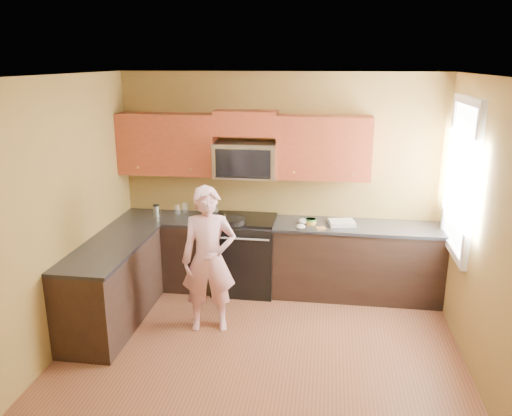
% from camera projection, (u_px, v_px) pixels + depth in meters
% --- Properties ---
extents(floor, '(4.00, 4.00, 0.00)m').
position_uv_depth(floor, '(257.00, 366.00, 4.87)').
color(floor, brown).
rests_on(floor, ground).
extents(ceiling, '(4.00, 4.00, 0.00)m').
position_uv_depth(ceiling, '(257.00, 77.00, 4.10)').
color(ceiling, white).
rests_on(ceiling, ground).
extents(wall_back, '(4.00, 0.00, 4.00)m').
position_uv_depth(wall_back, '(280.00, 182.00, 6.38)').
color(wall_back, olive).
rests_on(wall_back, ground).
extents(wall_front, '(4.00, 0.00, 4.00)m').
position_uv_depth(wall_front, '(202.00, 361.00, 2.59)').
color(wall_front, olive).
rests_on(wall_front, ground).
extents(wall_left, '(0.00, 4.00, 4.00)m').
position_uv_depth(wall_left, '(47.00, 224.00, 4.76)').
color(wall_left, olive).
rests_on(wall_left, ground).
extents(wall_right, '(0.00, 4.00, 4.00)m').
position_uv_depth(wall_right, '(495.00, 245.00, 4.21)').
color(wall_right, olive).
rests_on(wall_right, ground).
extents(cabinet_back_run, '(4.00, 0.60, 0.88)m').
position_uv_depth(cabinet_back_run, '(276.00, 258.00, 6.36)').
color(cabinet_back_run, black).
rests_on(cabinet_back_run, floor).
extents(cabinet_left_run, '(0.60, 1.60, 0.88)m').
position_uv_depth(cabinet_left_run, '(112.00, 287.00, 5.54)').
color(cabinet_left_run, black).
rests_on(cabinet_left_run, floor).
extents(countertop_back, '(4.00, 0.62, 0.04)m').
position_uv_depth(countertop_back, '(277.00, 223.00, 6.22)').
color(countertop_back, black).
rests_on(countertop_back, cabinet_back_run).
extents(countertop_left, '(0.62, 1.60, 0.04)m').
position_uv_depth(countertop_left, '(109.00, 247.00, 5.41)').
color(countertop_left, black).
rests_on(countertop_left, cabinet_left_run).
extents(stove, '(0.76, 0.65, 0.95)m').
position_uv_depth(stove, '(245.00, 254.00, 6.38)').
color(stove, black).
rests_on(stove, floor).
extents(microwave, '(0.76, 0.40, 0.42)m').
position_uv_depth(microwave, '(246.00, 177.00, 6.22)').
color(microwave, silver).
rests_on(microwave, wall_back).
extents(upper_cab_left, '(1.22, 0.33, 0.75)m').
position_uv_depth(upper_cab_left, '(169.00, 173.00, 6.39)').
color(upper_cab_left, maroon).
rests_on(upper_cab_left, wall_back).
extents(upper_cab_right, '(1.12, 0.33, 0.75)m').
position_uv_depth(upper_cab_right, '(323.00, 178.00, 6.12)').
color(upper_cab_right, maroon).
rests_on(upper_cab_right, wall_back).
extents(upper_cab_over_mw, '(0.76, 0.33, 0.30)m').
position_uv_depth(upper_cab_over_mw, '(246.00, 123.00, 6.07)').
color(upper_cab_over_mw, maroon).
rests_on(upper_cab_over_mw, wall_back).
extents(window, '(0.06, 1.06, 1.66)m').
position_uv_depth(window, '(461.00, 178.00, 5.27)').
color(window, white).
rests_on(window, wall_right).
extents(woman, '(0.64, 0.48, 1.59)m').
position_uv_depth(woman, '(209.00, 260.00, 5.36)').
color(woman, pink).
rests_on(woman, floor).
extents(frying_pan, '(0.39, 0.55, 0.07)m').
position_uv_depth(frying_pan, '(233.00, 224.00, 6.04)').
color(frying_pan, black).
rests_on(frying_pan, stove).
extents(butter_tub, '(0.16, 0.16, 0.09)m').
position_uv_depth(butter_tub, '(311.00, 224.00, 6.12)').
color(butter_tub, yellow).
rests_on(butter_tub, countertop_back).
extents(toast_slice, '(0.14, 0.14, 0.01)m').
position_uv_depth(toast_slice, '(320.00, 228.00, 5.94)').
color(toast_slice, '#B27F47').
rests_on(toast_slice, countertop_back).
extents(napkin_a, '(0.15, 0.15, 0.06)m').
position_uv_depth(napkin_a, '(301.00, 227.00, 5.93)').
color(napkin_a, silver).
rests_on(napkin_a, countertop_back).
extents(napkin_b, '(0.16, 0.17, 0.07)m').
position_uv_depth(napkin_b, '(303.00, 221.00, 6.12)').
color(napkin_b, silver).
rests_on(napkin_b, countertop_back).
extents(dish_towel, '(0.34, 0.29, 0.05)m').
position_uv_depth(dish_towel, '(342.00, 223.00, 6.09)').
color(dish_towel, white).
rests_on(dish_towel, countertop_back).
extents(travel_mug, '(0.10, 0.10, 0.17)m').
position_uv_depth(travel_mug, '(157.00, 217.00, 6.39)').
color(travel_mug, silver).
rests_on(travel_mug, countertop_back).
extents(glass_a, '(0.08, 0.08, 0.12)m').
position_uv_depth(glass_a, '(185.00, 208.00, 6.57)').
color(glass_a, silver).
rests_on(glass_a, countertop_back).
extents(glass_b, '(0.08, 0.08, 0.12)m').
position_uv_depth(glass_b, '(177.00, 210.00, 6.49)').
color(glass_b, silver).
rests_on(glass_b, countertop_back).
extents(glass_c, '(0.09, 0.09, 0.12)m').
position_uv_depth(glass_c, '(216.00, 210.00, 6.47)').
color(glass_c, silver).
rests_on(glass_c, countertop_back).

